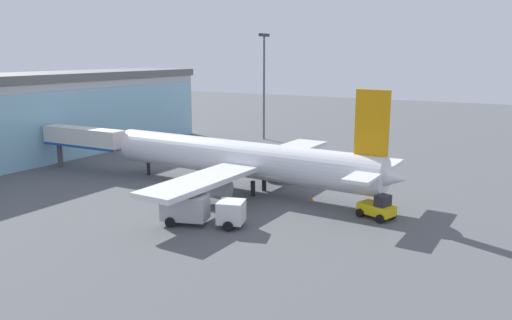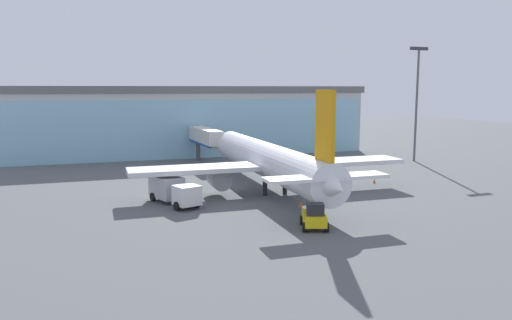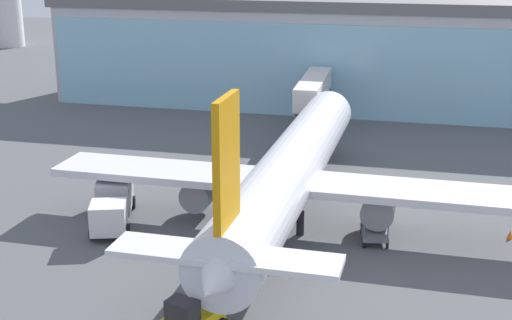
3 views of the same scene
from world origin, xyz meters
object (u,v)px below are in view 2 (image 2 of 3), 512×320
at_px(baggage_cart, 322,187).
at_px(safety_cone_nose, 301,204).
at_px(jet_bridge, 205,137).
at_px(airplane, 269,161).
at_px(apron_light_mast, 417,94).
at_px(catering_truck, 173,190).
at_px(pushback_tug, 314,217).
at_px(safety_cone_wingtip, 374,181).

distance_m(baggage_cart, safety_cone_nose, 8.25).
bearing_deg(baggage_cart, safety_cone_nose, 129.29).
bearing_deg(jet_bridge, airplane, -176.81).
relative_size(apron_light_mast, catering_truck, 2.37).
height_order(apron_light_mast, baggage_cart, apron_light_mast).
xyz_separation_m(pushback_tug, safety_cone_wingtip, (16.45, 15.53, -0.70)).
bearing_deg(apron_light_mast, baggage_cart, -147.94).
distance_m(apron_light_mast, baggage_cart, 31.57).
distance_m(airplane, baggage_cart, 6.83).
xyz_separation_m(baggage_cart, safety_cone_nose, (-5.66, -6.00, -0.23)).
relative_size(airplane, baggage_cart, 12.19).
height_order(airplane, safety_cone_wingtip, airplane).
height_order(baggage_cart, pushback_tug, pushback_tug).
bearing_deg(jet_bridge, catering_truck, 157.83).
height_order(apron_light_mast, pushback_tug, apron_light_mast).
xyz_separation_m(jet_bridge, airplane, (1.32, -22.86, -0.66)).
bearing_deg(airplane, baggage_cart, -107.22).
bearing_deg(safety_cone_nose, baggage_cart, 46.67).
relative_size(jet_bridge, safety_cone_wingtip, 22.39).
xyz_separation_m(pushback_tug, safety_cone_nose, (2.35, 7.46, -0.70)).
bearing_deg(catering_truck, apron_light_mast, 93.84).
distance_m(jet_bridge, catering_truck, 27.33).
height_order(safety_cone_nose, safety_cone_wingtip, same).
bearing_deg(catering_truck, safety_cone_nose, 46.86).
height_order(pushback_tug, safety_cone_nose, pushback_tug).
bearing_deg(airplane, apron_light_mast, -63.38).
xyz_separation_m(jet_bridge, apron_light_mast, (32.38, -9.11, 6.63)).
bearing_deg(jet_bridge, safety_cone_nose, -177.47).
bearing_deg(safety_cone_wingtip, apron_light_mast, 39.24).
bearing_deg(baggage_cart, jet_bridge, 8.48).
relative_size(jet_bridge, catering_truck, 1.61).
bearing_deg(pushback_tug, safety_cone_wingtip, -25.95).
bearing_deg(jet_bridge, pushback_tug, 178.51).
bearing_deg(catering_truck, pushback_tug, 18.27).
bearing_deg(catering_truck, jet_bridge, 141.09).
relative_size(baggage_cart, pushback_tug, 0.82).
bearing_deg(pushback_tug, apron_light_mast, -27.97).
distance_m(catering_truck, safety_cone_wingtip, 25.87).
relative_size(airplane, catering_truck, 4.77).
distance_m(airplane, safety_cone_nose, 8.71).
bearing_deg(safety_cone_nose, jet_bridge, 92.64).
relative_size(pushback_tug, safety_cone_nose, 6.60).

